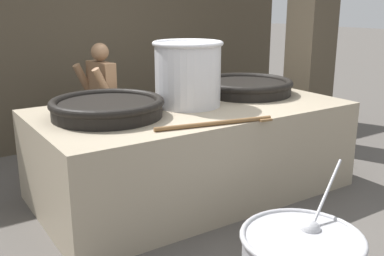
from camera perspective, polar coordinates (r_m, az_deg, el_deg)
ground_plane at (r=4.97m, az=0.00°, el=-7.92°), size 60.00×60.00×0.00m
back_wall at (r=6.73m, az=-11.71°, el=12.37°), size 6.43×0.24×3.28m
support_pillar at (r=6.51m, az=14.97°, el=12.08°), size 0.49×0.49×3.28m
hearth_platform at (r=4.80m, az=0.00°, el=-2.73°), size 3.21×1.70×0.95m
giant_wok_near at (r=4.28m, az=-10.71°, el=2.65°), size 1.07×1.07×0.18m
giant_wok_far at (r=5.34m, az=6.81°, el=5.34°), size 1.10×1.10×0.17m
stock_pot at (r=4.64m, az=-0.54°, el=7.07°), size 0.72×0.72×0.67m
stirring_paddle at (r=3.95m, az=3.70°, el=0.66°), size 1.10×0.29×0.04m
cook at (r=5.57m, az=-11.36°, el=3.34°), size 0.39×0.59×1.53m
prep_bowl_vegetables at (r=3.54m, az=13.69°, el=-15.23°), size 1.15×0.92×0.73m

